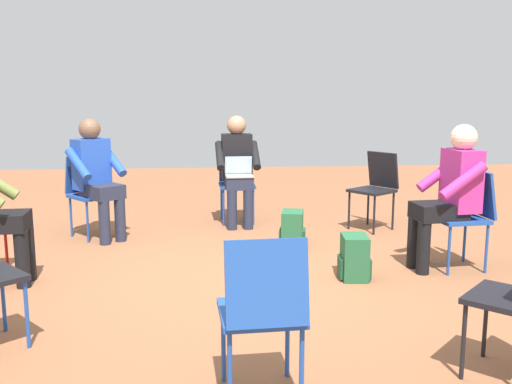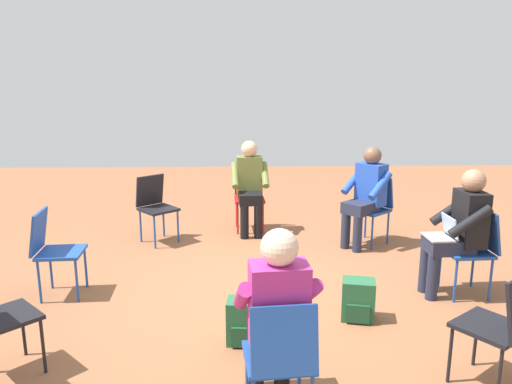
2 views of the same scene
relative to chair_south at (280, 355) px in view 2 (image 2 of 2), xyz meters
name	(u,v)px [view 2 (image 2 of 2)]	position (x,y,z in m)	size (l,w,h in m)	color
ground_plane	(253,292)	(-0.11, 1.97, -0.50)	(14.00, 14.00, 0.00)	brown
chair_south	(280,355)	(0.00, 0.00, 0.00)	(0.44, 0.47, 0.85)	#1E4799
chair_northwest	(155,204)	(-1.32, 3.57, 0.00)	(0.58, 0.59, 0.85)	black
chair_southeast	(502,323)	(1.49, 0.35, 0.00)	(0.57, 0.58, 0.85)	black
chair_east	(475,246)	(2.00, 1.86, 0.00)	(0.45, 0.42, 0.85)	#1E4799
chair_west	(53,247)	(-2.02, 1.95, 0.00)	(0.46, 0.42, 0.85)	#1E4799
chair_north	(249,194)	(-0.12, 4.07, 0.00)	(0.42, 0.46, 0.85)	red
chair_northeast	(373,205)	(1.44, 3.44, 0.00)	(0.59, 0.58, 0.85)	#1E4799
person_with_laptop	(459,226)	(1.83, 1.86, 0.20)	(0.53, 0.51, 1.24)	#23283D
person_in_magenta	(276,311)	(-0.02, 0.17, 0.20)	(0.53, 0.55, 1.24)	black
person_in_olive	(250,182)	(-0.11, 3.91, 0.20)	(0.51, 0.54, 1.24)	black
person_in_blue	(366,191)	(1.31, 3.33, 0.20)	(0.63, 0.63, 1.24)	#23283D
backpack_near_laptop_user	(245,324)	(-0.20, 1.02, -0.34)	(0.30, 0.27, 0.36)	#235B38
backpack_by_empty_chair	(358,302)	(0.79, 1.38, -0.34)	(0.32, 0.29, 0.36)	#235B38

